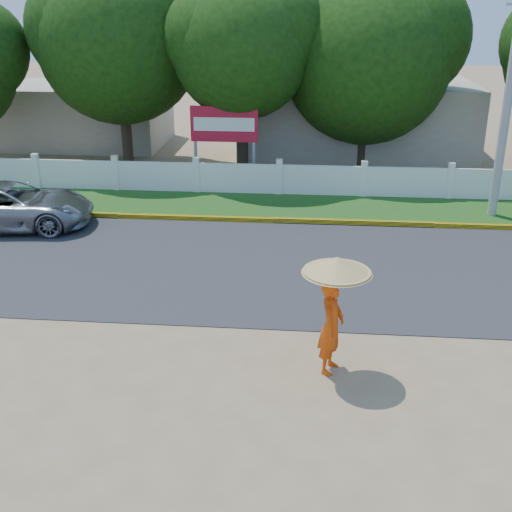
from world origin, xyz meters
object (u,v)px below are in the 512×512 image
Objects in this scene: utility_pole at (507,103)px; billboard at (224,128)px; monk_with_parasol at (334,298)px; vehicle at (9,206)px.

utility_pole reaches higher than billboard.
utility_pole is 11.47m from monk_with_parasol.
vehicle is 1.70× the size of billboard.
billboard is at bearing 106.47° from monk_with_parasol.
utility_pole reaches higher than vehicle.
billboard reaches higher than vehicle.
billboard reaches higher than monk_with_parasol.
monk_with_parasol is 0.79× the size of billboard.
utility_pole is 15.61m from vehicle.
utility_pole is 2.46× the size of billboard.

